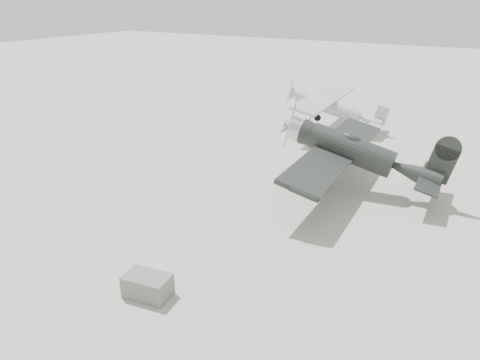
# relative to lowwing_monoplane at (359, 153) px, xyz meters

# --- Properties ---
(ground) EXTENTS (160.00, 160.00, 0.00)m
(ground) POSITION_rel_lowwing_monoplane_xyz_m (-2.96, -8.03, -1.92)
(ground) COLOR #A9A396
(ground) RESTS_ON ground
(lowwing_monoplane) EXTENTS (8.08, 11.26, 3.64)m
(lowwing_monoplane) POSITION_rel_lowwing_monoplane_xyz_m (0.00, 0.00, 0.00)
(lowwing_monoplane) COLOR black
(lowwing_monoplane) RESTS_ON ground
(highwing_monoplane) EXTENTS (7.09, 9.99, 2.83)m
(highwing_monoplane) POSITION_rel_lowwing_monoplane_xyz_m (-5.07, 10.01, -0.15)
(highwing_monoplane) COLOR #979A9C
(highwing_monoplane) RESTS_ON ground
(equipment_block) EXTENTS (1.58, 1.12, 0.73)m
(equipment_block) POSITION_rel_lowwing_monoplane_xyz_m (-3.02, -11.91, -1.56)
(equipment_block) COLOR #5F5C58
(equipment_block) RESTS_ON ground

